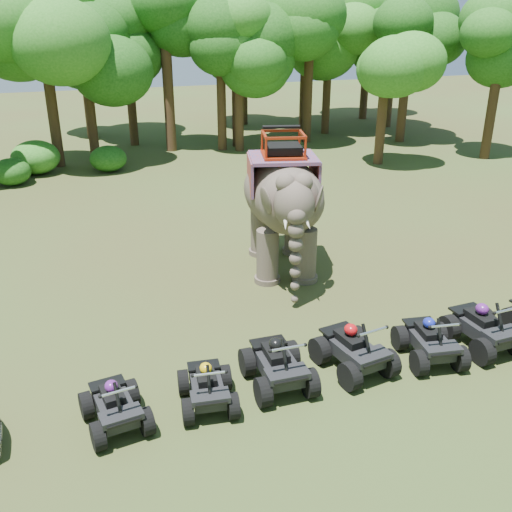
{
  "coord_description": "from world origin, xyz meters",
  "views": [
    {
      "loc": [
        -4.36,
        -11.54,
        7.64
      ],
      "look_at": [
        0.0,
        1.2,
        1.9
      ],
      "focal_mm": 40.0,
      "sensor_mm": 36.0,
      "label": 1
    }
  ],
  "objects": [
    {
      "name": "tree_2",
      "position": [
        10.65,
        22.29,
        4.37
      ],
      "size": [
        6.12,
        6.12,
        8.74
      ],
      "primitive_type": null,
      "color": "#195114",
      "rests_on": "ground"
    },
    {
      "name": "tree_34",
      "position": [
        18.38,
        25.3,
        4.29
      ],
      "size": [
        6.0,
        6.0,
        8.57
      ],
      "primitive_type": null,
      "color": "#195114",
      "rests_on": "ground"
    },
    {
      "name": "tree_0",
      "position": [
        0.0,
        24.85,
        3.94
      ],
      "size": [
        5.51,
        5.51,
        7.88
      ],
      "primitive_type": null,
      "color": "#195114",
      "rests_on": "ground"
    },
    {
      "name": "tree_28",
      "position": [
        12.98,
        24.43,
        3.92
      ],
      "size": [
        5.49,
        5.49,
        7.84
      ],
      "primitive_type": null,
      "color": "#195114",
      "rests_on": "ground"
    },
    {
      "name": "atv_5",
      "position": [
        4.89,
        -1.84,
        0.69
      ],
      "size": [
        1.44,
        1.92,
        1.37
      ],
      "primitive_type": null,
      "rotation": [
        0.0,
        0.0,
        0.05
      ],
      "color": "black",
      "rests_on": "ground"
    },
    {
      "name": "elephant",
      "position": [
        1.95,
        4.34,
        2.22
      ],
      "size": [
        3.53,
        5.7,
        4.45
      ],
      "primitive_type": null,
      "rotation": [
        0.0,
        0.0,
        -0.24
      ],
      "color": "#4A3E36",
      "rests_on": "ground"
    },
    {
      "name": "tree_1",
      "position": [
        4.87,
        21.77,
        3.9
      ],
      "size": [
        5.46,
        5.46,
        7.8
      ],
      "primitive_type": null,
      "color": "#195114",
      "rests_on": "ground"
    },
    {
      "name": "tree_4",
      "position": [
        18.45,
        14.73,
        3.88
      ],
      "size": [
        5.43,
        5.43,
        7.75
      ],
      "primitive_type": null,
      "color": "#195114",
      "rests_on": "ground"
    },
    {
      "name": "tree_35",
      "position": [
        5.99,
        22.44,
        3.87
      ],
      "size": [
        5.41,
        5.41,
        7.73
      ],
      "primitive_type": null,
      "color": "#195114",
      "rests_on": "ground"
    },
    {
      "name": "tree_25",
      "position": [
        -4.6,
        20.68,
        4.3
      ],
      "size": [
        6.03,
        6.03,
        8.61
      ],
      "primitive_type": null,
      "color": "#195114",
      "rests_on": "ground"
    },
    {
      "name": "atv_1",
      "position": [
        -2.13,
        -1.86,
        0.58
      ],
      "size": [
        1.32,
        1.69,
        1.16
      ],
      "primitive_type": null,
      "rotation": [
        0.0,
        0.0,
        -0.12
      ],
      "color": "black",
      "rests_on": "ground"
    },
    {
      "name": "tree_33",
      "position": [
        1.89,
        22.5,
        5.1
      ],
      "size": [
        7.14,
        7.14,
        10.2
      ],
      "primitive_type": null,
      "color": "#195114",
      "rests_on": "ground"
    },
    {
      "name": "atv_0",
      "position": [
        -4.02,
        -1.89,
        0.59
      ],
      "size": [
        1.39,
        1.75,
        1.19
      ],
      "primitive_type": null,
      "rotation": [
        0.0,
        0.0,
        0.15
      ],
      "color": "black",
      "rests_on": "ground"
    },
    {
      "name": "tree_27",
      "position": [
        8.73,
        29.54,
        4.37
      ],
      "size": [
        6.11,
        6.11,
        8.73
      ],
      "primitive_type": null,
      "color": "#195114",
      "rests_on": "ground"
    },
    {
      "name": "atv_4",
      "position": [
        3.31,
        -1.87,
        0.63
      ],
      "size": [
        1.49,
        1.88,
        1.26
      ],
      "primitive_type": null,
      "rotation": [
        0.0,
        0.0,
        -0.15
      ],
      "color": "black",
      "rests_on": "ground"
    },
    {
      "name": "ground",
      "position": [
        0.0,
        0.0,
        0.0
      ],
      "size": [
        110.0,
        110.0,
        0.0
      ],
      "primitive_type": "plane",
      "color": "#47381E",
      "rests_on": "ground"
    },
    {
      "name": "tree_29",
      "position": [
        -2.66,
        21.26,
        3.65
      ],
      "size": [
        5.11,
        5.11,
        7.31
      ],
      "primitive_type": null,
      "color": "#195114",
      "rests_on": "ground"
    },
    {
      "name": "tree_32",
      "position": [
        16.41,
        20.4,
        4.48
      ],
      "size": [
        6.27,
        6.27,
        8.95
      ],
      "primitive_type": null,
      "color": "#195114",
      "rests_on": "ground"
    },
    {
      "name": "tree_26",
      "position": [
        -2.18,
        29.44,
        3.56
      ],
      "size": [
        4.99,
        4.99,
        7.13
      ],
      "primitive_type": null,
      "color": "#195114",
      "rests_on": "ground"
    },
    {
      "name": "tree_31",
      "position": [
        -2.38,
        27.96,
        5.14
      ],
      "size": [
        7.2,
        7.2,
        10.28
      ],
      "primitive_type": null,
      "color": "#195114",
      "rests_on": "ground"
    },
    {
      "name": "tree_3",
      "position": [
        12.04,
        15.59,
        3.52
      ],
      "size": [
        4.93,
        4.93,
        7.04
      ],
      "primitive_type": null,
      "color": "#195114",
      "rests_on": "ground"
    },
    {
      "name": "atv_2",
      "position": [
        -0.47,
        -1.67,
        0.67
      ],
      "size": [
        1.36,
        1.84,
        1.34
      ],
      "primitive_type": null,
      "rotation": [
        0.0,
        0.0,
        -0.02
      ],
      "color": "black",
      "rests_on": "ground"
    },
    {
      "name": "atv_3",
      "position": [
        1.4,
        -1.66,
        0.68
      ],
      "size": [
        1.6,
        2.01,
        1.35
      ],
      "primitive_type": null,
      "rotation": [
        0.0,
        0.0,
        0.16
      ],
      "color": "black",
      "rests_on": "ground"
    },
    {
      "name": "tree_37",
      "position": [
        12.34,
        26.83,
        4.32
      ],
      "size": [
        6.05,
        6.05,
        8.64
      ],
      "primitive_type": null,
      "color": "#195114",
      "rests_on": "ground"
    },
    {
      "name": "tree_36",
      "position": [
        18.34,
        28.88,
        4.89
      ],
      "size": [
        6.85,
        6.85,
        9.79
      ],
      "primitive_type": null,
      "color": "#195114",
      "rests_on": "ground"
    },
    {
      "name": "tree_30",
      "position": [
        5.79,
        21.19,
        3.63
      ],
      "size": [
        5.08,
        5.08,
        7.26
      ],
      "primitive_type": null,
      "color": "#195114",
      "rests_on": "ground"
    }
  ]
}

